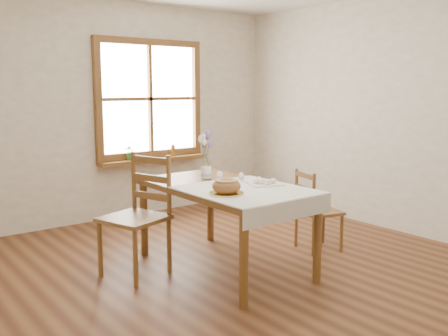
{
  "coord_description": "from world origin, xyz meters",
  "views": [
    {
      "loc": [
        -2.59,
        -3.07,
        1.58
      ],
      "look_at": [
        0.0,
        0.3,
        0.9
      ],
      "focal_mm": 40.0,
      "sensor_mm": 36.0,
      "label": 1
    }
  ],
  "objects_px": {
    "chair_right": "(319,210)",
    "flower_vase": "(206,173)",
    "bread_plate": "(226,193)",
    "dining_table": "(224,195)",
    "chair_left": "(134,216)"
  },
  "relations": [
    {
      "from": "chair_right",
      "to": "flower_vase",
      "type": "bearing_deg",
      "value": 79.31
    },
    {
      "from": "chair_right",
      "to": "bread_plate",
      "type": "xyz_separation_m",
      "value": [
        -1.3,
        -0.19,
        0.37
      ]
    },
    {
      "from": "dining_table",
      "to": "bread_plate",
      "type": "distance_m",
      "value": 0.44
    },
    {
      "from": "chair_left",
      "to": "bread_plate",
      "type": "bearing_deg",
      "value": 15.62
    },
    {
      "from": "dining_table",
      "to": "chair_left",
      "type": "height_order",
      "value": "chair_left"
    },
    {
      "from": "dining_table",
      "to": "chair_left",
      "type": "bearing_deg",
      "value": 154.76
    },
    {
      "from": "bread_plate",
      "to": "flower_vase",
      "type": "distance_m",
      "value": 0.74
    },
    {
      "from": "chair_right",
      "to": "bread_plate",
      "type": "relative_size",
      "value": 3.02
    },
    {
      "from": "flower_vase",
      "to": "bread_plate",
      "type": "bearing_deg",
      "value": -113.22
    },
    {
      "from": "dining_table",
      "to": "bread_plate",
      "type": "height_order",
      "value": "bread_plate"
    },
    {
      "from": "bread_plate",
      "to": "flower_vase",
      "type": "height_order",
      "value": "flower_vase"
    },
    {
      "from": "chair_left",
      "to": "bread_plate",
      "type": "relative_size",
      "value": 3.88
    },
    {
      "from": "chair_left",
      "to": "bread_plate",
      "type": "xyz_separation_m",
      "value": [
        0.46,
        -0.68,
        0.25
      ]
    },
    {
      "from": "flower_vase",
      "to": "dining_table",
      "type": "bearing_deg",
      "value": -98.02
    },
    {
      "from": "chair_left",
      "to": "chair_right",
      "type": "bearing_deg",
      "value": 56.17
    }
  ]
}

